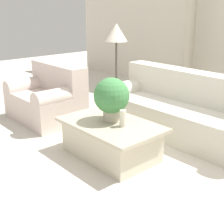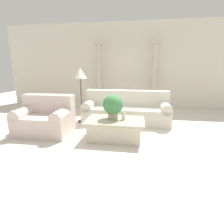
{
  "view_description": "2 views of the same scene",
  "coord_description": "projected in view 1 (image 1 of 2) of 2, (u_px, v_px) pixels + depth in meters",
  "views": [
    {
      "loc": [
        2.56,
        -2.76,
        1.8
      ],
      "look_at": [
        -0.32,
        -0.2,
        0.48
      ],
      "focal_mm": 50.0,
      "sensor_mm": 36.0,
      "label": 1
    },
    {
      "loc": [
        0.37,
        -4.02,
        1.54
      ],
      "look_at": [
        -0.21,
        -0.19,
        0.56
      ],
      "focal_mm": 28.0,
      "sensor_mm": 36.0,
      "label": 2
    }
  ],
  "objects": [
    {
      "name": "ground_plane",
      "position": [
        139.0,
        149.0,
        4.13
      ],
      "size": [
        16.0,
        16.0,
        0.0
      ],
      "primitive_type": "plane",
      "color": "silver"
    },
    {
      "name": "sofa_long",
      "position": [
        183.0,
        110.0,
        4.52
      ],
      "size": [
        2.4,
        0.87,
        0.9
      ],
      "color": "beige",
      "rests_on": "ground_plane"
    },
    {
      "name": "loveseat",
      "position": [
        48.0,
        97.0,
        5.12
      ],
      "size": [
        1.24,
        0.87,
        0.9
      ],
      "color": "beige",
      "rests_on": "ground_plane"
    },
    {
      "name": "coffee_table",
      "position": [
        111.0,
        139.0,
        3.88
      ],
      "size": [
        1.26,
        0.81,
        0.44
      ],
      "color": "beige",
      "rests_on": "ground_plane"
    },
    {
      "name": "potted_plant",
      "position": [
        112.0,
        97.0,
        3.79
      ],
      "size": [
        0.44,
        0.44,
        0.54
      ],
      "color": "#B2A893",
      "rests_on": "coffee_table"
    },
    {
      "name": "pillar_candle",
      "position": [
        123.0,
        118.0,
        3.66
      ],
      "size": [
        0.08,
        0.08,
        0.2
      ],
      "color": "silver",
      "rests_on": "coffee_table"
    },
    {
      "name": "floor_lamp",
      "position": [
        116.0,
        38.0,
        5.02
      ],
      "size": [
        0.36,
        0.36,
        1.54
      ],
      "color": "#4C473D",
      "rests_on": "ground_plane"
    },
    {
      "name": "column_left",
      "position": [
        190.0,
        36.0,
        6.14
      ],
      "size": [
        0.28,
        0.28,
        2.42
      ],
      "color": "beige",
      "rests_on": "ground_plane"
    }
  ]
}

